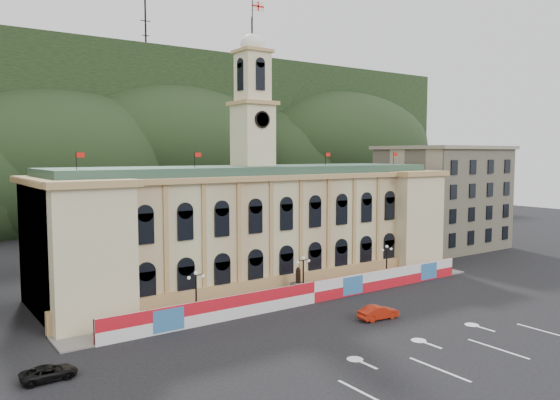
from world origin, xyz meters
TOP-DOWN VIEW (x-y plane):
  - ground at (0.00, 0.00)m, footprint 260.00×260.00m
  - lane_markings at (0.00, -5.00)m, footprint 26.00×10.00m
  - hill_ridge at (0.03, 121.99)m, footprint 230.00×80.00m
  - city_hall at (0.00, 27.63)m, footprint 56.20×17.60m
  - side_building_right at (43.00, 30.93)m, footprint 21.00×17.00m
  - hoarding_fence at (0.06, 15.07)m, footprint 50.00×0.44m
  - pavement at (0.00, 17.75)m, footprint 56.00×5.50m
  - statue at (0.00, 18.00)m, footprint 1.40×1.40m
  - lamp_left at (-14.00, 17.00)m, footprint 1.96×0.44m
  - lamp_center at (0.00, 17.00)m, footprint 1.96×0.44m
  - lamp_right at (14.00, 17.00)m, footprint 1.96×0.44m
  - red_sedan at (1.63, 6.29)m, footprint 2.43×4.77m
  - black_suv at (-30.00, 9.82)m, footprint 2.01×4.20m

SIDE VIEW (x-z plane):
  - ground at x=0.00m, z-range 0.00..0.00m
  - lane_markings at x=0.00m, z-range -0.01..0.01m
  - pavement at x=0.00m, z-range 0.00..0.16m
  - black_suv at x=-30.00m, z-range 0.00..1.15m
  - red_sedan at x=1.63m, z-range 0.00..1.47m
  - statue at x=0.00m, z-range -0.67..3.05m
  - hoarding_fence at x=0.06m, z-range 0.00..2.50m
  - lamp_left at x=-14.00m, z-range 0.50..5.65m
  - lamp_center at x=0.00m, z-range 0.50..5.65m
  - lamp_right at x=14.00m, z-range 0.50..5.65m
  - city_hall at x=0.00m, z-range -10.70..26.40m
  - side_building_right at x=43.00m, z-range 0.03..18.63m
  - hill_ridge at x=0.03m, z-range -12.52..51.48m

